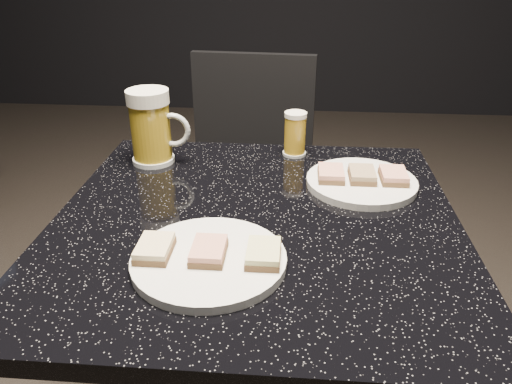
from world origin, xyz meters
TOP-DOWN VIEW (x-y plane):
  - plate_large at (-0.06, -0.14)m, footprint 0.23×0.23m
  - plate_small at (0.20, 0.14)m, footprint 0.21×0.21m
  - table at (0.00, 0.00)m, footprint 0.70×0.70m
  - beer_mug at (-0.24, 0.23)m, footprint 0.13×0.09m
  - beer_tumbler at (0.06, 0.29)m, footprint 0.05×0.05m
  - chair at (-0.08, 0.70)m, footprint 0.42×0.42m
  - canapes_on_plate_large at (-0.06, -0.14)m, footprint 0.21×0.07m
  - canapes_on_plate_small at (0.20, 0.14)m, footprint 0.17×0.07m

SIDE VIEW (x-z plane):
  - chair at x=-0.08m, z-range 0.07..0.93m
  - table at x=0.00m, z-range 0.13..0.88m
  - plate_large at x=-0.06m, z-range 0.75..0.76m
  - plate_small at x=0.20m, z-range 0.75..0.76m
  - canapes_on_plate_large at x=-0.06m, z-range 0.76..0.78m
  - canapes_on_plate_small at x=0.20m, z-range 0.76..0.78m
  - beer_tumbler at x=0.06m, z-range 0.75..0.85m
  - beer_mug at x=-0.24m, z-range 0.75..0.91m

